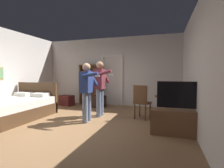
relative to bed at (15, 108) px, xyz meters
The scene contains 15 objects.
ground_plane 2.04m from the bed, ahead, with size 6.37×6.37×0.00m, color olive.
wall_back 3.78m from the bed, 56.09° to the left, with size 6.00×0.12×2.84m, color silver.
wall_right 5.08m from the bed, ahead, with size 0.12×6.03×2.84m, color silver.
doorway_frame 3.73m from the bed, 53.87° to the left, with size 0.93×0.08×2.13m.
bed is the anchor object (origin of this frame).
bookshelf 3.10m from the bed, 65.91° to the left, with size 1.01×0.32×1.71m.
tv_flatscreen 4.59m from the bed, ahead, with size 1.23×0.40×1.16m.
side_table 4.47m from the bed, 13.79° to the left, with size 0.72×0.72×0.70m.
laptop 4.47m from the bed, 13.33° to the left, with size 0.42×0.42×0.17m.
bottle_on_table 4.62m from the bed, 12.40° to the left, with size 0.06×0.06×0.30m.
wooden_chair 3.77m from the bed, 15.71° to the left, with size 0.53×0.53×0.99m.
person_blue_shirt 2.34m from the bed, ahead, with size 0.62×0.57×1.61m.
person_striped_shirt 2.63m from the bed, 22.67° to the left, with size 0.63×0.53×1.70m.
suitcase_dark 2.24m from the bed, 81.08° to the left, with size 0.56×0.39×0.42m, color #4C1919.
suitcase_small 2.87m from the bed, 51.79° to the left, with size 0.48×0.39×0.47m, color black.
Camera 1 is at (2.25, -3.91, 1.31)m, focal length 26.93 mm.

